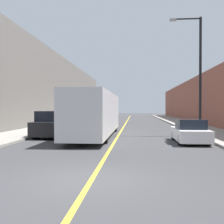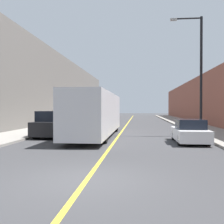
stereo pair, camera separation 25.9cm
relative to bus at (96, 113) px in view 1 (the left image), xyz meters
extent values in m
plane|color=#38383A|center=(1.65, -12.15, -1.77)|extent=(200.00, 200.00, 0.00)
cube|color=gray|center=(-6.22, 17.85, -1.69)|extent=(3.72, 72.00, 0.15)
cube|color=gray|center=(9.53, 17.85, -1.69)|extent=(3.72, 72.00, 0.15)
cube|color=#66605B|center=(-10.08, 17.85, 3.24)|extent=(4.00, 72.00, 10.02)
cube|color=brown|center=(13.39, 17.85, 1.53)|extent=(4.00, 72.00, 6.59)
cube|color=gold|center=(1.65, 17.85, -1.76)|extent=(0.16, 72.00, 0.01)
cube|color=silver|center=(0.00, 0.01, 0.03)|extent=(2.57, 12.99, 2.97)
cube|color=black|center=(0.00, -6.46, 0.55)|extent=(2.19, 0.04, 1.33)
cylinder|color=black|center=(-1.00, -4.02, -1.24)|extent=(0.57, 1.05, 1.05)
cylinder|color=black|center=(1.00, -4.02, -1.24)|extent=(0.57, 1.05, 1.05)
cylinder|color=black|center=(-1.00, 4.04, -1.24)|extent=(0.57, 1.05, 1.05)
cylinder|color=black|center=(1.00, 4.04, -1.24)|extent=(0.57, 1.05, 1.05)
cube|color=black|center=(-3.21, -0.59, -1.06)|extent=(1.99, 4.90, 1.00)
cube|color=black|center=(-3.21, -0.84, -0.19)|extent=(1.75, 2.69, 0.75)
cube|color=black|center=(-3.21, -3.01, -0.89)|extent=(1.69, 0.04, 0.45)
cylinder|color=black|center=(-3.99, -2.11, -1.43)|extent=(0.44, 0.68, 0.68)
cylinder|color=black|center=(-2.43, -2.11, -1.43)|extent=(0.44, 0.68, 0.68)
cylinder|color=black|center=(-3.99, 0.93, -1.43)|extent=(0.44, 0.68, 0.68)
cylinder|color=black|center=(-2.43, 0.93, -1.43)|extent=(0.44, 0.68, 0.68)
cube|color=silver|center=(6.39, -3.15, -1.23)|extent=(1.83, 4.21, 0.70)
cube|color=black|center=(6.39, -3.36, -0.59)|extent=(1.61, 1.90, 0.59)
cube|color=black|center=(6.39, -5.23, -1.11)|extent=(1.55, 0.04, 0.31)
cylinder|color=black|center=(5.68, -4.46, -1.46)|extent=(0.40, 0.62, 0.62)
cylinder|color=black|center=(7.11, -4.46, -1.46)|extent=(0.40, 0.62, 0.62)
cylinder|color=black|center=(5.68, -1.85, -1.46)|extent=(0.40, 0.62, 0.62)
cylinder|color=black|center=(7.11, -1.85, -1.46)|extent=(0.40, 0.62, 0.62)
cylinder|color=black|center=(7.97, 0.72, 2.88)|extent=(0.20, 0.20, 9.00)
cylinder|color=black|center=(6.92, 0.72, 7.28)|extent=(2.09, 0.12, 0.12)
cube|color=#999993|center=(5.88, 0.72, 7.23)|extent=(0.50, 0.24, 0.16)
camera|label=1|loc=(2.97, -19.95, 0.42)|focal=42.00mm
camera|label=2|loc=(3.23, -19.92, 0.42)|focal=42.00mm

